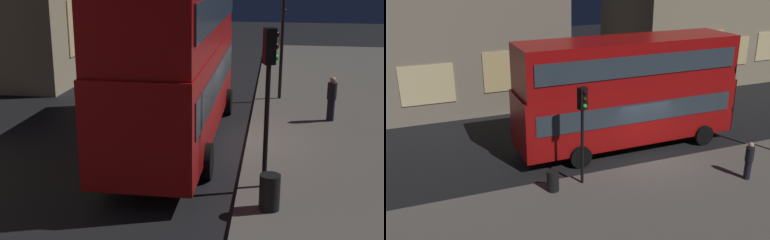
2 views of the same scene
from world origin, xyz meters
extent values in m
plane|color=black|center=(0.00, 0.00, 0.00)|extent=(80.00, 80.00, 0.00)
cube|color=#F2D18C|center=(7.35, 8.01, 2.75)|extent=(1.44, 0.06, 2.59)
cube|color=#E5C67F|center=(9.60, 8.01, 2.78)|extent=(1.44, 0.06, 2.59)
cube|color=#F2D18C|center=(11.85, 8.01, 2.56)|extent=(1.44, 0.06, 1.91)
cube|color=#F9E09E|center=(14.09, 8.01, 2.72)|extent=(1.44, 0.06, 2.02)
cube|color=#F2D18C|center=(16.34, 8.01, 2.35)|extent=(1.44, 0.06, 1.92)
cube|color=#9E0C0C|center=(-0.29, 1.63, 1.79)|extent=(10.59, 2.68, 2.60)
cube|color=#9E0C0C|center=(-0.29, 1.63, 4.16)|extent=(10.38, 2.63, 2.13)
cube|color=#2D3842|center=(-0.29, 1.63, 2.12)|extent=(9.75, 2.74, 0.90)
cube|color=#2D3842|center=(-0.29, 1.63, 4.27)|extent=(9.75, 2.74, 0.90)
sphere|color=white|center=(5.01, 2.52, 0.84)|extent=(0.24, 0.24, 0.24)
sphere|color=white|center=(5.03, 0.84, 0.84)|extent=(0.24, 0.24, 0.24)
cylinder|color=black|center=(3.30, 3.01, 0.49)|extent=(0.99, 0.25, 0.98)
cylinder|color=black|center=(3.32, 0.32, 0.49)|extent=(0.99, 0.25, 0.98)
cylinder|color=black|center=(-3.20, 2.95, 0.49)|extent=(0.99, 0.25, 0.98)
cylinder|color=black|center=(-3.18, 0.26, 0.49)|extent=(0.99, 0.25, 0.98)
cylinder|color=black|center=(-3.74, -1.25, 1.68)|extent=(0.12, 0.12, 3.12)
cube|color=black|center=(-3.74, -1.25, 3.67)|extent=(0.38, 0.34, 0.85)
sphere|color=black|center=(-3.70, -1.39, 3.94)|extent=(0.17, 0.17, 0.17)
sphere|color=black|center=(-3.70, -1.39, 3.67)|extent=(0.17, 0.17, 0.17)
sphere|color=green|center=(-3.70, -1.39, 3.40)|extent=(0.17, 0.17, 0.17)
cylinder|color=black|center=(5.76, -1.63, 2.91)|extent=(0.14, 0.14, 5.59)
torus|color=black|center=(5.76, -1.63, 3.82)|extent=(0.28, 0.28, 0.06)
cylinder|color=black|center=(2.62, -3.44, 0.52)|extent=(0.27, 0.27, 0.80)
cylinder|color=black|center=(2.62, -3.44, 1.22)|extent=(0.34, 0.34, 0.59)
sphere|color=tan|center=(2.62, -3.44, 1.62)|extent=(0.22, 0.22, 0.22)
cylinder|color=black|center=(-5.03, -1.40, 0.54)|extent=(0.48, 0.48, 0.84)
camera|label=1|loc=(-15.99, -1.41, 5.40)|focal=48.47mm
camera|label=2|loc=(-9.70, -15.62, 8.58)|focal=40.85mm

